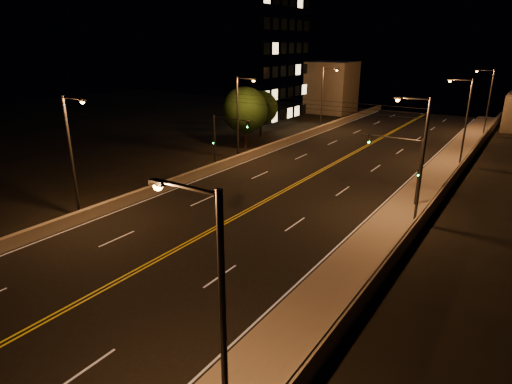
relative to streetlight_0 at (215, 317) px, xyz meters
The scene contains 21 objects.
road 22.39m from the streetlight_0, 122.00° to the left, with size 18.00×120.00×0.02m, color black.
sidewalk 19.17m from the streetlight_0, 92.25° to the left, with size 3.60×120.00×0.30m, color gray.
curb 19.35m from the streetlight_0, 98.01° to the left, with size 0.14×120.00×0.15m, color gray.
parapet_wall 19.02m from the streetlight_0, 87.13° to the left, with size 0.30×120.00×1.00m, color gray.
jersey_barrier 28.08m from the streetlight_0, 138.16° to the left, with size 0.45×120.00×0.91m, color gray.
distant_building_left 74.90m from the streetlight_0, 111.56° to the left, with size 8.00×8.00×9.43m, color slate.
parapet_rail 18.90m from the streetlight_0, 87.13° to the left, with size 0.06×0.06×120.00m, color black.
lane_markings 22.33m from the streetlight_0, 122.10° to the left, with size 17.32×116.00×0.00m.
streetlight_0 is the anchor object (origin of this frame).
streetlight_1 23.16m from the streetlight_0, 90.00° to the left, with size 2.55×0.28×9.26m.
streetlight_2 42.05m from the streetlight_0, 90.00° to the left, with size 2.55×0.28×9.26m.
streetlight_3 61.53m from the streetlight_0, 90.00° to the left, with size 2.55×0.28×9.26m.
streetlight_4 23.69m from the streetlight_0, 154.86° to the left, with size 2.55×0.28×9.26m.
streetlight_5 37.74m from the streetlight_0, 124.63° to the left, with size 2.55×0.28×9.26m.
streetlight_6 57.24m from the streetlight_0, 112.01° to the left, with size 2.55×0.28×9.26m.
traffic_signal_right 26.45m from the streetlight_0, 93.40° to the left, with size 5.11×0.31×5.74m.
traffic_signal_left 33.30m from the streetlight_0, 127.59° to the left, with size 5.11×0.31×5.74m.
overhead_wires 30.30m from the streetlight_0, 112.41° to the left, with size 22.00×0.03×0.83m.
building_tower 65.63m from the streetlight_0, 127.13° to the left, with size 24.00×15.00×28.51m.
tree_0 43.12m from the streetlight_0, 123.87° to the left, with size 5.69×5.69×7.71m.
tree_1 50.68m from the streetlight_0, 121.49° to the left, with size 4.76×4.76×6.46m.
Camera 1 is at (18.22, -6.42, 12.75)m, focal length 30.00 mm.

